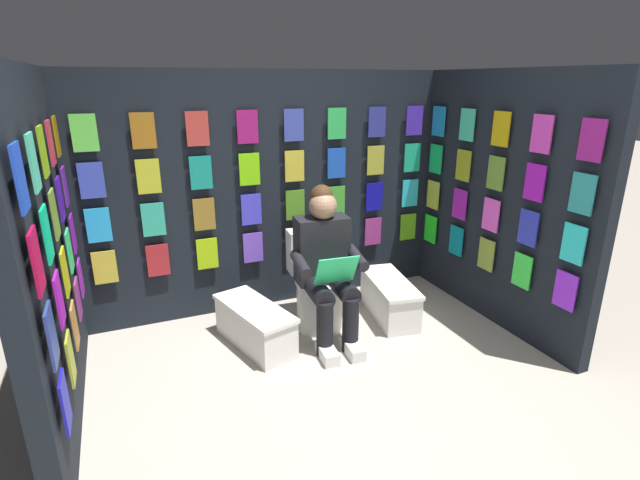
% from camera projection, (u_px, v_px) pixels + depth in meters
% --- Properties ---
extents(ground_plane, '(30.00, 30.00, 0.00)m').
position_uv_depth(ground_plane, '(380.00, 437.00, 2.71)').
color(ground_plane, '#B2A899').
extents(display_wall_back, '(3.22, 0.14, 2.01)m').
position_uv_depth(display_wall_back, '(270.00, 193.00, 4.10)').
color(display_wall_back, black).
rests_on(display_wall_back, ground).
extents(display_wall_left, '(0.14, 1.91, 2.01)m').
position_uv_depth(display_wall_left, '(501.00, 201.00, 3.83)').
color(display_wall_left, black).
rests_on(display_wall_left, ground).
extents(display_wall_right, '(0.14, 1.91, 2.01)m').
position_uv_depth(display_wall_right, '(45.00, 256.00, 2.63)').
color(display_wall_right, black).
rests_on(display_wall_right, ground).
extents(toilet, '(0.42, 0.57, 0.77)m').
position_uv_depth(toilet, '(317.00, 286.00, 3.90)').
color(toilet, white).
rests_on(toilet, ground).
extents(person_reading, '(0.55, 0.71, 1.19)m').
position_uv_depth(person_reading, '(327.00, 265.00, 3.61)').
color(person_reading, black).
rests_on(person_reading, ground).
extents(comic_longbox_near, '(0.43, 0.79, 0.33)m').
position_uv_depth(comic_longbox_near, '(389.00, 298.00, 4.07)').
color(comic_longbox_near, white).
rests_on(comic_longbox_near, ground).
extents(comic_longbox_far, '(0.49, 0.82, 0.32)m').
position_uv_depth(comic_longbox_far, '(255.00, 325.00, 3.62)').
color(comic_longbox_far, white).
rests_on(comic_longbox_far, ground).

